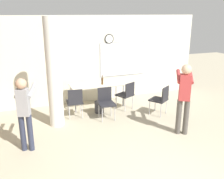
{
  "coord_description": "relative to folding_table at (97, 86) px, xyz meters",
  "views": [
    {
      "loc": [
        -2.07,
        -2.77,
        2.88
      ],
      "look_at": [
        -0.08,
        2.47,
        1.14
      ],
      "focal_mm": 40.0,
      "sensor_mm": 36.0,
      "label": 1
    }
  ],
  "objects": [
    {
      "name": "waste_bin",
      "position": [
        -0.11,
        -0.54,
        -0.5
      ],
      "size": [
        0.28,
        0.28,
        0.35
      ],
      "color": "#38383D",
      "rests_on": "ground_plane"
    },
    {
      "name": "wall_back",
      "position": [
        -0.13,
        0.64,
        0.72
      ],
      "size": [
        8.0,
        0.15,
        2.8
      ],
      "color": "beige",
      "rests_on": "ground_plane"
    },
    {
      "name": "chair_table_left",
      "position": [
        -0.86,
        -0.67,
        -0.17
      ],
      "size": [
        0.48,
        0.48,
        0.87
      ],
      "color": "#232328",
      "rests_on": "ground_plane"
    },
    {
      "name": "person_watching_back",
      "position": [
        -2.22,
        -2.0,
        0.27
      ],
      "size": [
        0.5,
        0.64,
        1.61
      ],
      "color": "#2D3347",
      "rests_on": "ground_plane"
    },
    {
      "name": "chair_mid_room",
      "position": [
        1.5,
        -1.34,
        -0.17
      ],
      "size": [
        0.61,
        0.61,
        0.87
      ],
      "color": "#232328",
      "rests_on": "ground_plane"
    },
    {
      "name": "folding_table",
      "position": [
        0.0,
        0.0,
        0.0
      ],
      "size": [
        1.66,
        0.72,
        0.73
      ],
      "color": "beige",
      "rests_on": "ground_plane"
    },
    {
      "name": "chair_table_front",
      "position": [
        -0.06,
        -1.01,
        -0.17
      ],
      "size": [
        0.46,
        0.46,
        0.87
      ],
      "color": "#232328",
      "rests_on": "ground_plane"
    },
    {
      "name": "bottle_on_table",
      "position": [
        0.15,
        -0.08,
        0.16
      ],
      "size": [
        0.06,
        0.06,
        0.29
      ],
      "color": "#4C3319",
      "rests_on": "folding_table"
    },
    {
      "name": "support_pillar",
      "position": [
        -1.42,
        -0.96,
        0.72
      ],
      "size": [
        0.37,
        0.37,
        2.8
      ],
      "color": "silver",
      "rests_on": "ground_plane"
    },
    {
      "name": "person_playing_side",
      "position": [
        1.38,
        -2.54,
        0.35
      ],
      "size": [
        0.6,
        0.72,
        1.74
      ],
      "color": "#514C47",
      "rests_on": "ground_plane"
    },
    {
      "name": "chair_table_right",
      "position": [
        0.75,
        -0.59,
        -0.17
      ],
      "size": [
        0.59,
        0.59,
        0.87
      ],
      "color": "#232328",
      "rests_on": "ground_plane"
    }
  ]
}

